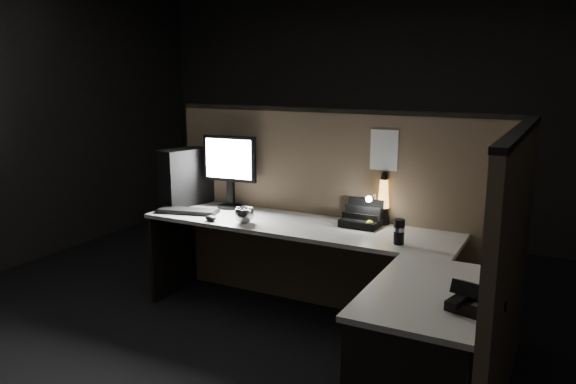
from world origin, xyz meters
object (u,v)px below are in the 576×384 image
at_px(monitor, 230,164).
at_px(keyboard, 188,211).
at_px(desk_phone, 475,300).
at_px(pc_tower, 186,176).
at_px(lava_lamp, 383,202).

relative_size(monitor, keyboard, 1.22).
bearing_deg(keyboard, desk_phone, -35.05).
bearing_deg(pc_tower, desk_phone, -7.41).
height_order(pc_tower, keyboard, pc_tower).
xyz_separation_m(pc_tower, monitor, (0.38, 0.07, 0.12)).
height_order(monitor, lava_lamp, monitor).
height_order(keyboard, lava_lamp, lava_lamp).
relative_size(pc_tower, keyboard, 0.97).
bearing_deg(pc_tower, lava_lamp, 21.48).
distance_m(pc_tower, keyboard, 0.37).
relative_size(keyboard, desk_phone, 1.84).
bearing_deg(lava_lamp, keyboard, -164.72).
height_order(monitor, desk_phone, monitor).
xyz_separation_m(pc_tower, keyboard, (0.19, -0.24, -0.22)).
bearing_deg(keyboard, monitor, 43.06).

